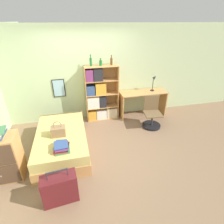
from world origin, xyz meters
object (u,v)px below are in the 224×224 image
at_px(dresser, 2,158).
at_px(bookcase, 99,97).
at_px(bottle_green, 91,62).
at_px(suitcase, 60,188).
at_px(handbag, 58,131).
at_px(book_stack_on_bed, 61,147).
at_px(desk, 143,99).
at_px(desk_chair, 152,117).
at_px(desk_lamp, 154,80).
at_px(bed, 62,141).
at_px(bottle_clear, 111,61).
at_px(bottle_brown, 101,63).

bearing_deg(dresser, bookcase, 40.68).
bearing_deg(bottle_green, dresser, -136.25).
bearing_deg(suitcase, bottle_green, 70.81).
xyz_separation_m(handbag, bookcase, (1.10, 1.36, 0.11)).
height_order(book_stack_on_bed, dresser, dresser).
bearing_deg(handbag, desk, 27.80).
xyz_separation_m(book_stack_on_bed, desk_chair, (2.37, 1.08, -0.27)).
relative_size(suitcase, bookcase, 0.41).
height_order(handbag, desk_lamp, desk_lamp).
xyz_separation_m(bottle_green, desk, (1.50, -0.12, -1.14)).
distance_m(bed, dresser, 1.18).
xyz_separation_m(bed, bottle_clear, (1.44, 1.26, 1.44)).
relative_size(bottle_green, desk_lamp, 0.60).
height_order(bottle_green, desk, bottle_green).
xyz_separation_m(handbag, desk, (2.42, 1.28, -0.04)).
distance_m(suitcase, desk, 3.45).
distance_m(suitcase, bookcase, 2.81).
height_order(handbag, book_stack_on_bed, handbag).
distance_m(dresser, desk_chair, 3.59).
height_order(handbag, desk, handbag).
distance_m(bed, bottle_green, 2.13).
bearing_deg(bottle_clear, desk_lamp, -2.82).
bearing_deg(bed, desk_chair, 11.68).
xyz_separation_m(bed, handbag, (-0.03, -0.11, 0.35)).
relative_size(bookcase, bottle_brown, 8.24).
bearing_deg(bed, bottle_clear, 41.15).
height_order(dresser, bookcase, bookcase).
relative_size(handbag, desk_lamp, 0.71).
xyz_separation_m(bed, desk_chair, (2.40, 0.50, 0.02)).
relative_size(handbag, bottle_green, 1.18).
bearing_deg(desk_lamp, bottle_clear, 177.18).
distance_m(bottle_green, bottle_clear, 0.55).
bearing_deg(book_stack_on_bed, handbag, 98.07).
relative_size(suitcase, dresser, 0.73).
bearing_deg(bookcase, handbag, -129.01).
height_order(bottle_green, desk_chair, bottle_green).
xyz_separation_m(suitcase, dresser, (-1.02, 0.75, 0.18)).
relative_size(bottle_clear, desk, 0.19).
relative_size(bottle_brown, bottle_clear, 0.75).
relative_size(bookcase, desk_chair, 1.85).
relative_size(handbag, desk, 0.24).
bearing_deg(dresser, handbag, 23.90).
distance_m(bottle_brown, desk, 1.67).
bearing_deg(handbag, dresser, -156.10).
relative_size(suitcase, desk_lamp, 1.36).
bearing_deg(desk_chair, bed, -168.32).
bearing_deg(bottle_green, desk_lamp, -2.74).
bearing_deg(book_stack_on_bed, bottle_clear, 52.73).
height_order(desk_lamp, desk_chair, desk_lamp).
xyz_separation_m(bottle_green, desk_chair, (1.51, -0.78, -1.43)).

